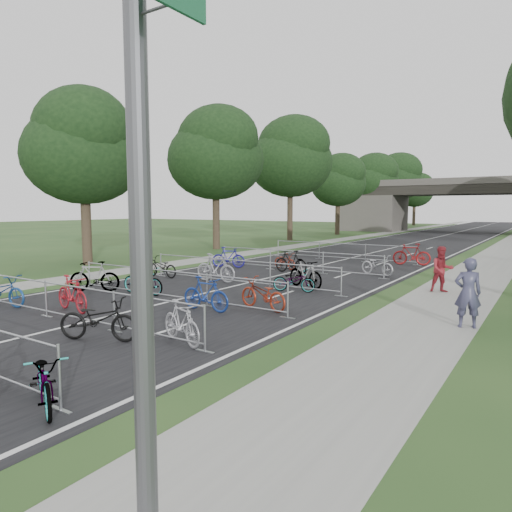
{
  "coord_description": "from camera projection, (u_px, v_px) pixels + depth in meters",
  "views": [
    {
      "loc": [
        11.08,
        -0.54,
        3.24
      ],
      "look_at": [
        -0.13,
        16.49,
        1.1
      ],
      "focal_mm": 32.0,
      "sensor_mm": 36.0,
      "label": 1
    }
  ],
  "objects": [
    {
      "name": "road",
      "position": [
        430.0,
        239.0,
        48.37
      ],
      "size": [
        11.0,
        140.0,
        0.01
      ],
      "primitive_type": "cube",
      "color": "black",
      "rests_on": "ground"
    },
    {
      "name": "sidewalk_left",
      "position": [
        362.0,
        236.0,
        52.47
      ],
      "size": [
        2.0,
        140.0,
        0.01
      ],
      "primitive_type": "cube",
      "color": "gray",
      "rests_on": "ground"
    },
    {
      "name": "lane_markings",
      "position": [
        430.0,
        239.0,
        48.37
      ],
      "size": [
        0.12,
        140.0,
        0.0
      ],
      "primitive_type": "cube",
      "color": "silver",
      "rests_on": "ground"
    },
    {
      "name": "overpass_bridge",
      "position": [
        458.0,
        206.0,
        60.46
      ],
      "size": [
        31.0,
        8.0,
        7.05
      ],
      "color": "#4E4B46",
      "rests_on": "ground"
    },
    {
      "name": "lamppost",
      "position": [
        139.0,
        72.0,
        3.5
      ],
      "size": [
        0.61,
        0.65,
        8.21
      ],
      "color": "#4C4C51",
      "rests_on": "ground"
    },
    {
      "name": "tree_left_0",
      "position": [
        83.0,
        150.0,
        25.63
      ],
      "size": [
        6.72,
        6.72,
        10.25
      ],
      "color": "#33261C",
      "rests_on": "ground"
    },
    {
      "name": "tree_left_1",
      "position": [
        216.0,
        156.0,
        35.51
      ],
      "size": [
        7.56,
        7.56,
        11.53
      ],
      "color": "#33261C",
      "rests_on": "ground"
    },
    {
      "name": "tree_left_2",
      "position": [
        291.0,
        159.0,
        45.39
      ],
      "size": [
        8.4,
        8.4,
        12.81
      ],
      "color": "#33261C",
      "rests_on": "ground"
    },
    {
      "name": "tree_left_3",
      "position": [
        339.0,
        181.0,
        55.53
      ],
      "size": [
        6.72,
        6.72,
        10.25
      ],
      "color": "#33261C",
      "rests_on": "ground"
    },
    {
      "name": "tree_left_4",
      "position": [
        372.0,
        180.0,
        65.41
      ],
      "size": [
        7.56,
        7.56,
        11.53
      ],
      "color": "#33261C",
      "rests_on": "ground"
    },
    {
      "name": "tree_left_5",
      "position": [
        397.0,
        179.0,
        75.29
      ],
      "size": [
        8.4,
        8.4,
        12.81
      ],
      "color": "#33261C",
      "rests_on": "ground"
    },
    {
      "name": "tree_left_6",
      "position": [
        415.0,
        191.0,
        85.43
      ],
      "size": [
        6.72,
        6.72,
        10.25
      ],
      "color": "#33261C",
      "rests_on": "ground"
    },
    {
      "name": "barrier_row_2",
      "position": [
        78.0,
        305.0,
        12.77
      ],
      "size": [
        9.7,
        0.08,
        1.1
      ],
      "color": "#9D9FA5",
      "rests_on": "ground"
    },
    {
      "name": "barrier_row_3",
      "position": [
        173.0,
        286.0,
        15.92
      ],
      "size": [
        9.7,
        0.08,
        1.1
      ],
      "color": "#9D9FA5",
      "rests_on": "ground"
    },
    {
      "name": "barrier_row_4",
      "position": [
        239.0,
        272.0,
        19.25
      ],
      "size": [
        9.7,
        0.08,
        1.1
      ],
      "color": "#9D9FA5",
      "rests_on": "ground"
    },
    {
      "name": "barrier_row_5",
      "position": [
        296.0,
        261.0,
        23.4
      ],
      "size": [
        9.7,
        0.08,
        1.1
      ],
      "color": "#9D9FA5",
      "rests_on": "ground"
    },
    {
      "name": "barrier_row_6",
      "position": [
        342.0,
        252.0,
        28.38
      ],
      "size": [
        9.7,
        0.08,
        1.1
      ],
      "color": "#9D9FA5",
      "rests_on": "ground"
    },
    {
      "name": "bike_7",
      "position": [
        45.0,
        380.0,
        7.38
      ],
      "size": [
        1.88,
        1.37,
        0.94
      ],
      "primitive_type": "imported",
      "rotation": [
        0.0,
        0.0,
        1.1
      ],
      "color": "#9D9FA5",
      "rests_on": "ground"
    },
    {
      "name": "bike_8",
      "position": [
        2.0,
        291.0,
        15.02
      ],
      "size": [
        2.1,
        1.12,
        1.05
      ],
      "primitive_type": "imported",
      "rotation": [
        0.0,
        0.0,
        1.8
      ],
      "color": "navy",
      "rests_on": "ground"
    },
    {
      "name": "bike_9",
      "position": [
        72.0,
        294.0,
        14.24
      ],
      "size": [
        1.96,
        0.83,
        1.14
      ],
      "primitive_type": "imported",
      "rotation": [
        0.0,
        0.0,
        1.41
      ],
      "color": "maroon",
      "rests_on": "ground"
    },
    {
      "name": "bike_10",
      "position": [
        99.0,
        320.0,
        11.11
      ],
      "size": [
        2.15,
        1.47,
        1.07
      ],
      "primitive_type": "imported",
      "rotation": [
        0.0,
        0.0,
        1.99
      ],
      "color": "black",
      "rests_on": "ground"
    },
    {
      "name": "bike_11",
      "position": [
        181.0,
        323.0,
        10.87
      ],
      "size": [
        1.78,
        1.03,
        1.03
      ],
      "primitive_type": "imported",
      "rotation": [
        0.0,
        0.0,
        1.23
      ],
      "color": "#9F9EA6",
      "rests_on": "ground"
    },
    {
      "name": "bike_12",
      "position": [
        94.0,
        277.0,
        17.65
      ],
      "size": [
        2.0,
        1.48,
        1.19
      ],
      "primitive_type": "imported",
      "rotation": [
        0.0,
        0.0,
        5.24
      ],
      "color": "#9D9FA5",
      "rests_on": "ground"
    },
    {
      "name": "bike_13",
      "position": [
        143.0,
        281.0,
        17.15
      ],
      "size": [
        1.98,
        0.77,
        1.02
      ],
      "primitive_type": "imported",
      "rotation": [
        0.0,
        0.0,
        1.62
      ],
      "color": "#9D9FA5",
      "rests_on": "ground"
    },
    {
      "name": "bike_14",
      "position": [
        206.0,
        294.0,
        14.35
      ],
      "size": [
        1.82,
        0.53,
        1.09
      ],
      "primitive_type": "imported",
      "rotation": [
        0.0,
        0.0,
        1.56
      ],
      "color": "navy",
      "rests_on": "ground"
    },
    {
      "name": "bike_15",
      "position": [
        262.0,
        294.0,
        14.52
      ],
      "size": [
        2.04,
        1.07,
        1.02
      ],
      "primitive_type": "imported",
      "rotation": [
        0.0,
        0.0,
        4.5
      ],
      "color": "maroon",
      "rests_on": "ground"
    },
    {
      "name": "bike_16",
      "position": [
        161.0,
        267.0,
        21.38
      ],
      "size": [
        1.88,
        0.69,
        0.98
      ],
      "primitive_type": "imported",
      "rotation": [
        0.0,
        0.0,
        4.69
      ],
      "color": "black",
      "rests_on": "ground"
    },
    {
      "name": "bike_17",
      "position": [
        216.0,
        268.0,
        20.0
      ],
      "size": [
        2.07,
        0.63,
        1.24
      ],
      "primitive_type": "imported",
      "rotation": [
        0.0,
        0.0,
        1.59
      ],
      "color": "#93949A",
      "rests_on": "ground"
    },
    {
      "name": "bike_18",
      "position": [
        294.0,
        281.0,
        17.65
      ],
      "size": [
        1.76,
        1.03,
        0.88
      ],
      "primitive_type": "imported",
      "rotation": [
        0.0,
        0.0,
        1.86
      ],
      "color": "#9D9FA5",
      "rests_on": "ground"
    },
    {
      "name": "bike_19",
      "position": [
        305.0,
        274.0,
        18.51
      ],
      "size": [
        2.0,
        1.2,
        1.16
      ],
      "primitive_type": "imported",
      "rotation": [
        0.0,
        0.0,
        1.2
      ],
      "color": "#9D9FA5",
      "rests_on": "ground"
    },
    {
      "name": "bike_20",
      "position": [
        228.0,
        258.0,
        24.87
      ],
      "size": [
        1.94,
        1.09,
        1.12
      ],
      "primitive_type": "imported",
      "rotation": [
        0.0,
        0.0,
        1.89
      ],
      "color": "navy",
      "rests_on": "ground"
    },
    {
      "name": "bike_21",
      "position": [
        285.0,
        261.0,
        24.29
      ],
      "size": [
        1.77,
        1.15,
        0.88
      ],
      "primitive_type": "imported",
      "rotation": [
        0.0,
        0.0,
        1.2
      ],
      "color": "maroon",
      "rests_on": "ground"
    },
    {
      "name": "bike_22",
      "position": [
        291.0,
        262.0,
        22.76
      ],
      "size": [
        1.94,
        0.74,
        1.14
      ],
      "primitive_type": "imported",
      "rotation": [
        0.0,
        0.0,
        4.6
      ],
      "color": "black",
      "rests_on": "ground"
    },
    {
      "name": "bike_23",
      "position": [
        377.0,
        265.0,
        22.1
      ],
      "size": [
        1.99,
        1.28,
        0.99
      ],
      "primitive_type": "imported",
      "rotation": [
        0.0,
        0.0,
        1.21
      ],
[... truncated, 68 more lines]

